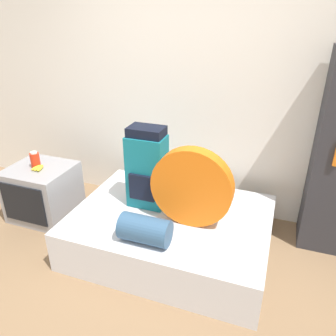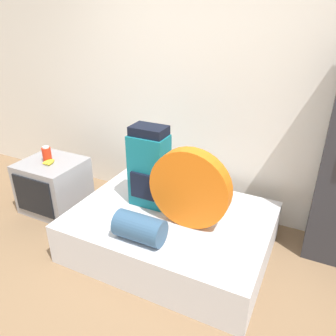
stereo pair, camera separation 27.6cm
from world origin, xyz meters
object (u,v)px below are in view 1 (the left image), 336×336
object	(u,v)px
sleeping_roll	(145,230)
television	(43,192)
canister	(35,160)
tent_bag	(192,187)
backpack	(147,169)

from	to	relation	value
sleeping_roll	television	size ratio (longest dim) A/B	0.63
sleeping_roll	canister	size ratio (longest dim) A/B	2.32
canister	sleeping_roll	bearing A→B (deg)	-19.17
sleeping_roll	tent_bag	bearing A→B (deg)	54.43
sleeping_roll	canister	world-z (taller)	canister
tent_bag	canister	world-z (taller)	tent_bag
backpack	sleeping_roll	world-z (taller)	backpack
tent_bag	television	world-z (taller)	tent_bag
tent_bag	television	distance (m)	1.73
tent_bag	canister	xyz separation A→B (m)	(-1.70, 0.13, -0.07)
television	canister	world-z (taller)	canister
backpack	television	world-z (taller)	backpack
canister	tent_bag	bearing A→B (deg)	-4.39
backpack	tent_bag	xyz separation A→B (m)	(0.46, -0.15, -0.02)
sleeping_roll	television	world-z (taller)	sleeping_roll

